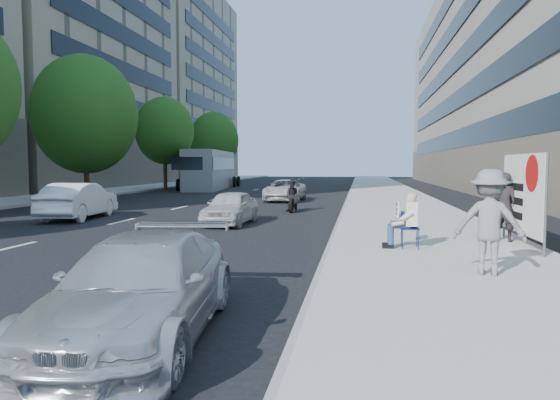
% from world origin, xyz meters
% --- Properties ---
extents(ground, '(160.00, 160.00, 0.00)m').
position_xyz_m(ground, '(0.00, 0.00, 0.00)').
color(ground, black).
rests_on(ground, ground).
extents(near_sidewalk, '(5.00, 120.00, 0.15)m').
position_xyz_m(near_sidewalk, '(4.00, 20.00, 0.07)').
color(near_sidewalk, '#AEACA3').
rests_on(near_sidewalk, ground).
extents(far_sidewalk, '(4.50, 120.00, 0.15)m').
position_xyz_m(far_sidewalk, '(-16.75, 20.00, 0.07)').
color(far_sidewalk, '#AEACA3').
rests_on(far_sidewalk, ground).
extents(far_bldg_mid, '(22.00, 26.00, 34.00)m').
position_xyz_m(far_bldg_mid, '(-30.00, 34.00, 17.00)').
color(far_bldg_mid, tan).
rests_on(far_bldg_mid, ground).
extents(far_bldg_north, '(22.00, 28.00, 28.00)m').
position_xyz_m(far_bldg_north, '(-30.00, 62.00, 14.00)').
color(far_bldg_north, tan).
rests_on(far_bldg_north, ground).
extents(near_building, '(14.00, 70.00, 20.00)m').
position_xyz_m(near_building, '(17.00, 32.00, 10.00)').
color(near_building, gray).
rests_on(near_building, ground).
extents(tree_far_c, '(6.00, 6.00, 8.47)m').
position_xyz_m(tree_far_c, '(-13.70, 18.00, 5.02)').
color(tree_far_c, '#382616').
rests_on(tree_far_c, ground).
extents(tree_far_d, '(4.80, 4.80, 7.65)m').
position_xyz_m(tree_far_d, '(-13.70, 30.00, 4.89)').
color(tree_far_d, '#382616').
rests_on(tree_far_d, ground).
extents(tree_far_e, '(5.40, 5.40, 7.89)m').
position_xyz_m(tree_far_e, '(-13.70, 44.00, 4.78)').
color(tree_far_e, '#382616').
rests_on(tree_far_e, ground).
extents(seated_protester, '(0.83, 1.11, 1.31)m').
position_xyz_m(seated_protester, '(3.23, 2.72, 0.87)').
color(seated_protester, navy).
rests_on(seated_protester, near_sidewalk).
extents(jogger, '(1.34, 0.97, 1.87)m').
position_xyz_m(jogger, '(4.44, 0.06, 1.08)').
color(jogger, slate).
rests_on(jogger, near_sidewalk).
extents(pedestrian_woman, '(0.77, 0.70, 1.76)m').
position_xyz_m(pedestrian_woman, '(5.80, 4.18, 1.03)').
color(pedestrian_woman, black).
rests_on(pedestrian_woman, near_sidewalk).
extents(protest_banner, '(0.08, 3.06, 2.20)m').
position_xyz_m(protest_banner, '(6.01, 3.50, 1.40)').
color(protest_banner, '#4C4C4C').
rests_on(protest_banner, near_sidewalk).
extents(parked_sedan, '(2.12, 4.36, 1.22)m').
position_xyz_m(parked_sedan, '(-0.41, -3.59, 0.61)').
color(parked_sedan, '#B3B6BB').
rests_on(parked_sedan, ground).
extents(white_sedan_near, '(1.51, 3.54, 1.19)m').
position_xyz_m(white_sedan_near, '(-2.33, 7.85, 0.60)').
color(white_sedan_near, silver).
rests_on(white_sedan_near, ground).
extents(white_sedan_mid, '(1.95, 4.39, 1.40)m').
position_xyz_m(white_sedan_mid, '(-8.59, 8.64, 0.70)').
color(white_sedan_mid, white).
rests_on(white_sedan_mid, ground).
extents(white_sedan_far, '(2.14, 4.47, 1.23)m').
position_xyz_m(white_sedan_far, '(-2.11, 19.43, 0.62)').
color(white_sedan_far, '#BEBEBE').
rests_on(white_sedan_far, ground).
extents(motorcycle, '(0.69, 2.04, 1.42)m').
position_xyz_m(motorcycle, '(-0.77, 12.90, 0.64)').
color(motorcycle, black).
rests_on(motorcycle, ground).
extents(bus, '(3.91, 12.29, 3.30)m').
position_xyz_m(bus, '(-10.76, 33.06, 1.64)').
color(bus, gray).
rests_on(bus, ground).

